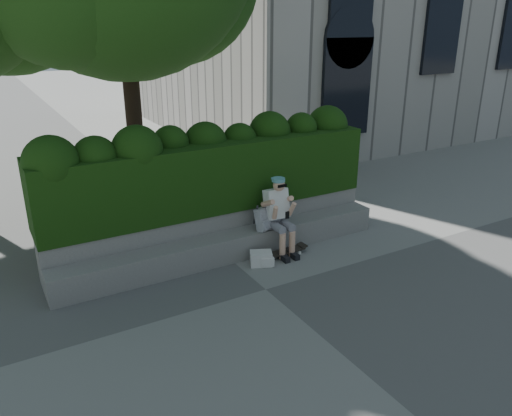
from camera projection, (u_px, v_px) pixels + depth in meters
ground at (266, 289)px, 7.73m from camera, size 80.00×80.00×0.00m
bench_ledge at (229, 247)px, 8.66m from camera, size 6.00×0.45×0.45m
planter_wall at (217, 229)px, 9.00m from camera, size 6.00×0.50×0.75m
hedge at (210, 175)px, 8.84m from camera, size 6.00×1.00×1.20m
person at (278, 212)px, 8.75m from camera, size 0.40×0.76×1.38m
skateboard at (283, 252)px, 8.80m from camera, size 0.85×0.25×0.09m
backpack_plaid at (263, 219)px, 8.73m from camera, size 0.31×0.23×0.40m
backpack_ground at (261, 258)px, 8.47m from camera, size 0.44×0.39×0.24m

